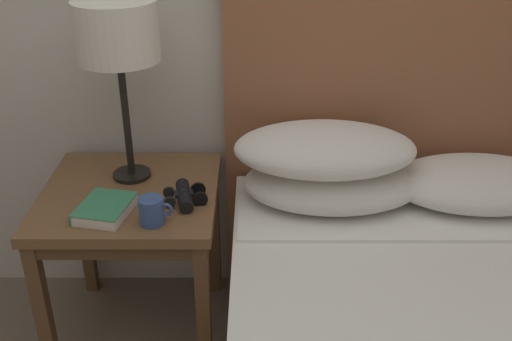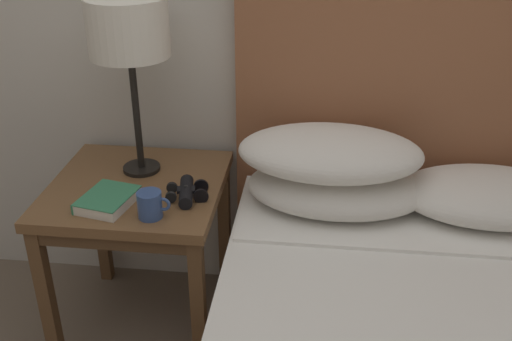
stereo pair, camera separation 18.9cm
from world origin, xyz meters
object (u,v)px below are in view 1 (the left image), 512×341
Objects in this scene: binoculars_pair at (186,195)px; coffee_mug at (153,211)px; nightstand at (133,211)px; table_lamp at (119,35)px; book_on_nightstand at (106,208)px.

coffee_mug reaches higher than binoculars_pair.
nightstand is 0.23m from binoculars_pair.
table_lamp reaches higher than nightstand.
coffee_mug is at bearing -123.14° from binoculars_pair.
table_lamp reaches higher than coffee_mug.
binoculars_pair is (0.19, -0.07, 0.10)m from nightstand.
table_lamp is at bearing 94.70° from nightstand.
book_on_nightstand is 0.25m from binoculars_pair.
coffee_mug is at bearing -61.37° from nightstand.
book_on_nightstand is at bearing -163.01° from binoculars_pair.
binoculars_pair is 1.60× the size of coffee_mug.
nightstand is 0.18m from book_on_nightstand.
table_lamp is at bearing 111.31° from coffee_mug.
nightstand is at bearing 118.63° from coffee_mug.
book_on_nightstand is 0.17m from coffee_mug.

